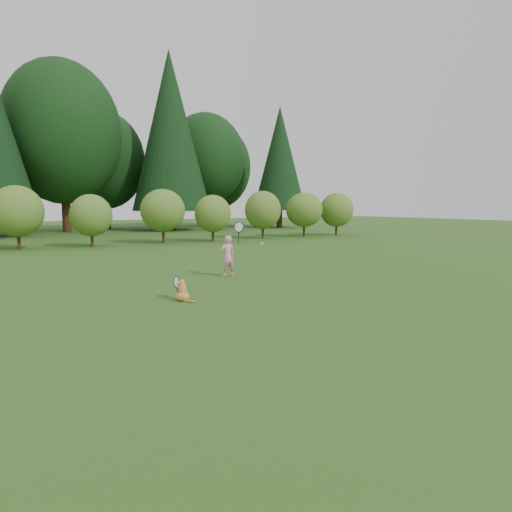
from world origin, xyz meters
TOP-DOWN VIEW (x-y plane):
  - ground at (0.00, 0.00)m, footprint 100.00×100.00m
  - shrub_row at (0.00, 13.00)m, footprint 28.00×3.00m
  - woodland_backdrop at (0.00, 23.00)m, footprint 48.00×10.00m
  - child at (0.15, 2.25)m, footprint 0.65×0.43m
  - cat at (-1.95, 0.02)m, footprint 0.34×0.62m
  - tennis_ball at (0.04, 0.25)m, footprint 0.08×0.08m

SIDE VIEW (x-z plane):
  - ground at x=0.00m, z-range 0.00..0.00m
  - cat at x=-1.95m, z-range -0.08..0.53m
  - child at x=0.15m, z-range -0.24..1.40m
  - tennis_ball at x=0.04m, z-range 1.00..1.08m
  - shrub_row at x=0.00m, z-range 0.00..2.80m
  - woodland_backdrop at x=0.00m, z-range 0.00..15.00m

